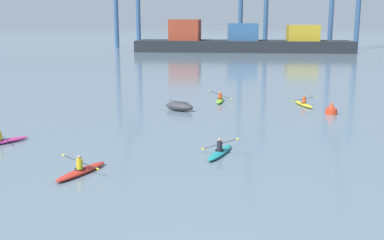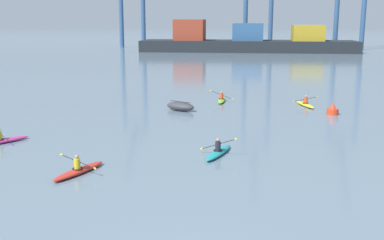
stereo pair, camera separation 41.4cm
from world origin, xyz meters
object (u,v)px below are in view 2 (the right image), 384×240
object	(u,v)px
capsized_dinghy	(180,106)
kayak_magenta	(1,141)
kayak_lime	(222,100)
kayak_red	(79,170)
channel_buoy	(333,110)
kayak_teal	(218,152)
kayak_yellow	(305,104)
container_barge	(246,41)

from	to	relation	value
capsized_dinghy	kayak_magenta	xyz separation A→B (m)	(-9.06, -11.57, -0.18)
kayak_lime	kayak_red	xyz separation A→B (m)	(-5.53, -21.14, 0.00)
kayak_red	capsized_dinghy	bearing A→B (deg)	81.46
channel_buoy	capsized_dinghy	bearing A→B (deg)	179.28
kayak_magenta	channel_buoy	bearing A→B (deg)	28.46
channel_buoy	kayak_red	distance (m)	21.75
capsized_dinghy	channel_buoy	distance (m)	12.01
channel_buoy	kayak_teal	size ratio (longest dim) A/B	0.29
kayak_lime	kayak_teal	world-z (taller)	kayak_teal
capsized_dinghy	kayak_magenta	world-z (taller)	kayak_magenta
kayak_yellow	kayak_teal	world-z (taller)	kayak_teal
kayak_lime	kayak_magenta	distance (m)	20.33
kayak_teal	kayak_red	distance (m)	7.54
container_barge	capsized_dinghy	size ratio (longest dim) A/B	17.91
channel_buoy	kayak_yellow	distance (m)	3.91
kayak_lime	kayak_magenta	xyz separation A→B (m)	(-12.13, -16.31, 0.00)
kayak_yellow	channel_buoy	bearing A→B (deg)	-64.22
kayak_yellow	kayak_red	distance (m)	23.53
capsized_dinghy	kayak_red	xyz separation A→B (m)	(-2.46, -16.40, -0.18)
kayak_yellow	container_barge	bearing A→B (deg)	94.66
kayak_yellow	kayak_teal	bearing A→B (deg)	-112.01
channel_buoy	kayak_magenta	xyz separation A→B (m)	(-21.07, -11.42, -0.19)
kayak_lime	kayak_magenta	bearing A→B (deg)	-126.62
kayak_yellow	capsized_dinghy	bearing A→B (deg)	-161.93
container_barge	kayak_lime	distance (m)	71.15
kayak_yellow	kayak_magenta	world-z (taller)	same
kayak_red	kayak_magenta	distance (m)	8.18
kayak_magenta	capsized_dinghy	bearing A→B (deg)	51.93
kayak_yellow	kayak_red	world-z (taller)	same
kayak_teal	container_barge	bearing A→B (deg)	89.70
container_barge	kayak_yellow	xyz separation A→B (m)	(5.90, -72.49, -2.23)
container_barge	kayak_yellow	size ratio (longest dim) A/B	14.70
kayak_lime	kayak_teal	xyz separation A→B (m)	(0.87, -17.15, 0.00)
kayak_red	kayak_magenta	size ratio (longest dim) A/B	1.10
kayak_red	kayak_magenta	xyz separation A→B (m)	(-6.60, 4.83, 0.00)
kayak_lime	kayak_yellow	bearing A→B (deg)	-10.80
capsized_dinghy	kayak_lime	distance (m)	5.65
capsized_dinghy	kayak_magenta	bearing A→B (deg)	-128.07
kayak_yellow	kayak_red	bearing A→B (deg)	-122.87
container_barge	kayak_magenta	xyz separation A→B (m)	(-13.47, -87.42, -2.23)
kayak_red	container_barge	bearing A→B (deg)	85.74
capsized_dinghy	kayak_teal	world-z (taller)	kayak_teal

